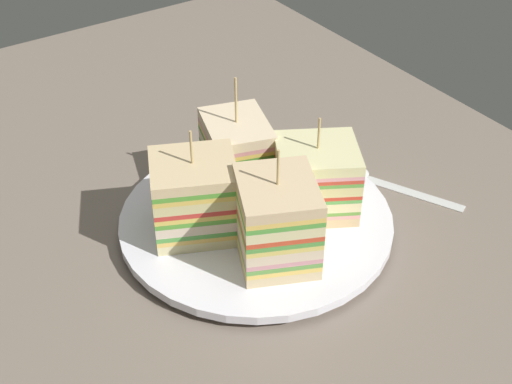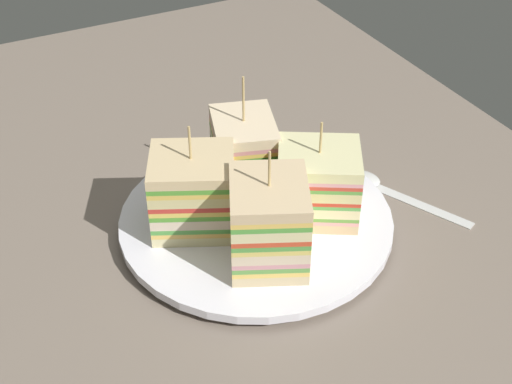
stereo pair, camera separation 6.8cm
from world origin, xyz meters
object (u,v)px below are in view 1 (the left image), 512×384
sandwich_wedge_0 (237,153)px  sandwich_wedge_3 (315,178)px  sandwich_wedge_1 (195,197)px  spoon (368,177)px  chip_pile (261,199)px  plate (256,221)px  sandwich_wedge_2 (277,221)px

sandwich_wedge_0 → sandwich_wedge_3: (7.91, 4.07, -0.14)cm
sandwich_wedge_1 → sandwich_wedge_3: 12.09cm
sandwich_wedge_3 → spoon: (-2.02, 9.31, -4.81)cm
spoon → chip_pile: bearing=60.5°
plate → spoon: (0.06, 14.99, -0.60)cm
plate → spoon: bearing=89.8°
plate → chip_pile: size_ratio=3.49×
sandwich_wedge_1 → sandwich_wedge_3: (3.79, 11.48, -0.29)cm
sandwich_wedge_2 → sandwich_wedge_3: sandwich_wedge_2 is taller
sandwich_wedge_2 → sandwich_wedge_3: 8.28cm
chip_pile → spoon: size_ratio=0.56×
plate → sandwich_wedge_0: (-5.83, 1.60, 4.36)cm
sandwich_wedge_2 → chip_pile: 7.83cm
sandwich_wedge_2 → sandwich_wedge_1: bearing=53.1°
spoon → sandwich_wedge_3: bearing=76.4°
sandwich_wedge_0 → sandwich_wedge_3: bearing=44.6°
sandwich_wedge_3 → spoon: size_ratio=0.75×
spoon → sandwich_wedge_2: bearing=83.2°
sandwich_wedge_1 → spoon: sandwich_wedge_1 is taller
sandwich_wedge_0 → spoon: (5.89, 13.39, -4.95)cm
sandwich_wedge_1 → spoon: (1.77, 20.79, -5.10)cm
sandwich_wedge_0 → sandwich_wedge_2: (11.64, -3.30, 0.41)cm
plate → sandwich_wedge_3: bearing=69.9°
sandwich_wedge_1 → spoon: 21.48cm
sandwich_wedge_1 → sandwich_wedge_2: size_ratio=0.95×
sandwich_wedge_1 → plate: bearing=8.6°
chip_pile → sandwich_wedge_2: bearing=-23.6°
sandwich_wedge_2 → spoon: bearing=-46.5°
sandwich_wedge_1 → sandwich_wedge_3: size_ratio=1.07×
sandwich_wedge_0 → chip_pile: bearing=12.8°
sandwich_wedge_0 → chip_pile: sandwich_wedge_0 is taller
sandwich_wedge_1 → sandwich_wedge_2: (7.53, 4.11, 0.27)cm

